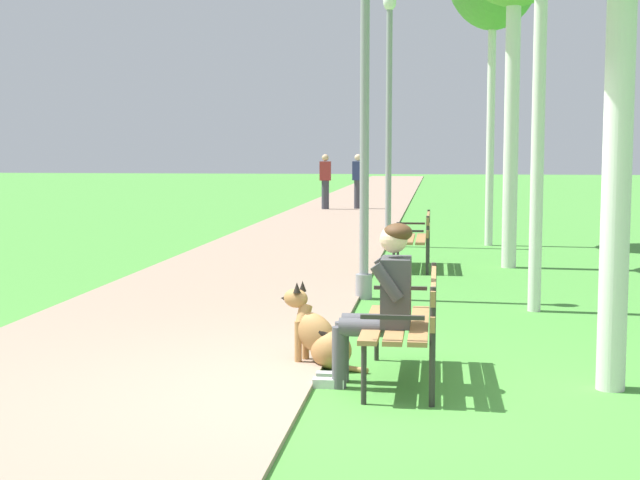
{
  "coord_description": "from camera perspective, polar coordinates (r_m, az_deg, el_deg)",
  "views": [
    {
      "loc": [
        0.62,
        -6.56,
        1.8
      ],
      "look_at": [
        -0.54,
        2.52,
        0.9
      ],
      "focal_mm": 51.89,
      "sensor_mm": 36.0,
      "label": 1
    }
  ],
  "objects": [
    {
      "name": "lamp_post_near",
      "position": [
        11.06,
        2.77,
        7.4
      ],
      "size": [
        0.24,
        0.24,
        4.14
      ],
      "color": "gray",
      "rests_on": "ground"
    },
    {
      "name": "pedestrian_further_distant",
      "position": [
        27.45,
        2.35,
        3.62
      ],
      "size": [
        0.32,
        0.22,
        1.65
      ],
      "color": "#383842",
      "rests_on": "ground"
    },
    {
      "name": "park_bench_mid",
      "position": [
        14.02,
        5.94,
        0.32
      ],
      "size": [
        0.55,
        1.5,
        0.85
      ],
      "color": "olive",
      "rests_on": "ground"
    },
    {
      "name": "dog_shepherd",
      "position": [
        7.68,
        -0.0,
        -5.97
      ],
      "size": [
        0.79,
        0.46,
        0.71
      ],
      "color": "#B27F47",
      "rests_on": "ground"
    },
    {
      "name": "pedestrian_distant",
      "position": [
        27.19,
        0.33,
        3.61
      ],
      "size": [
        0.32,
        0.22,
        1.65
      ],
      "color": "#383842",
      "rests_on": "ground"
    },
    {
      "name": "park_bench_near",
      "position": [
        7.2,
        5.54,
        -4.72
      ],
      "size": [
        0.55,
        1.5,
        0.85
      ],
      "color": "olive",
      "rests_on": "ground"
    },
    {
      "name": "paved_path",
      "position": [
        30.72,
        2.39,
        2.3
      ],
      "size": [
        3.37,
        60.0,
        0.04
      ],
      "primitive_type": "cube",
      "color": "gray",
      "rests_on": "ground"
    },
    {
      "name": "ground_plane",
      "position": [
        6.83,
        1.85,
        -9.68
      ],
      "size": [
        120.0,
        120.0,
        0.0
      ],
      "primitive_type": "plane",
      "color": "#478E38"
    },
    {
      "name": "lamp_post_mid",
      "position": [
        17.1,
        4.27,
        7.57
      ],
      "size": [
        0.24,
        0.24,
        4.62
      ],
      "color": "gray",
      "rests_on": "ground"
    },
    {
      "name": "person_seated_on_near_bench",
      "position": [
        7.02,
        3.82,
        -3.59
      ],
      "size": [
        0.74,
        0.49,
        1.25
      ],
      "color": "#4C4C51",
      "rests_on": "ground"
    }
  ]
}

